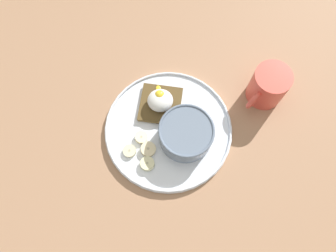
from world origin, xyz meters
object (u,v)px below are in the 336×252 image
object	(u,v)px
oatmeal_bowl	(186,134)
banana_slice_right	(147,164)
toast_slice	(160,104)
coffee_mug	(268,86)
poached_egg	(160,100)
banana_slice_left	(141,137)
banana_slice_front	(148,149)
banana_slice_back	(129,151)

from	to	relation	value
oatmeal_bowl	banana_slice_right	distance (cm)	10.69
toast_slice	coffee_mug	xyz separation A→B (cm)	(-24.54, -3.36, 2.98)
toast_slice	coffee_mug	distance (cm)	24.95
poached_egg	coffee_mug	size ratio (longest dim) A/B	0.74
banana_slice_right	poached_egg	bearing A→B (deg)	-100.75
banana_slice_left	banana_slice_right	bearing A→B (deg)	103.71
oatmeal_bowl	banana_slice_right	size ratio (longest dim) A/B	3.51
toast_slice	banana_slice_front	size ratio (longest dim) A/B	2.91
poached_egg	banana_slice_left	size ratio (longest dim) A/B	1.93
banana_slice_back	coffee_mug	world-z (taller)	coffee_mug
banana_slice_right	oatmeal_bowl	bearing A→B (deg)	-143.67
banana_slice_right	toast_slice	bearing A→B (deg)	-100.90
banana_slice_back	coffee_mug	size ratio (longest dim) A/B	0.41
coffee_mug	banana_slice_left	bearing A→B (deg)	21.63
banana_slice_left	banana_slice_back	xyz separation A→B (cm)	(2.54, 3.16, -0.10)
oatmeal_bowl	poached_egg	xyz separation A→B (cm)	(5.73, -8.04, 0.16)
oatmeal_bowl	banana_slice_right	bearing A→B (deg)	36.33
poached_egg	banana_slice_front	size ratio (longest dim) A/B	2.02
toast_slice	poached_egg	world-z (taller)	poached_egg
banana_slice_left	banana_slice_right	xyz separation A→B (cm)	(-1.48, 6.08, 0.09)
banana_slice_right	banana_slice_back	bearing A→B (deg)	-35.99
banana_slice_front	banana_slice_left	distance (cm)	3.21
banana_slice_front	banana_slice_back	distance (cm)	4.17
oatmeal_bowl	poached_egg	size ratio (longest dim) A/B	1.64
toast_slice	banana_slice_back	xyz separation A→B (cm)	(6.75, 11.20, -0.22)
banana_slice_right	banana_slice_left	bearing A→B (deg)	-76.29
banana_slice_back	coffee_mug	bearing A→B (deg)	-155.05
banana_slice_back	poached_egg	bearing A→B (deg)	-120.75
banana_slice_right	coffee_mug	bearing A→B (deg)	-147.33
banana_slice_back	banana_slice_right	size ratio (longest dim) A/B	1.18
banana_slice_left	coffee_mug	xyz separation A→B (cm)	(-28.75, -11.40, 3.10)
oatmeal_bowl	coffee_mug	size ratio (longest dim) A/B	1.21
banana_slice_front	toast_slice	bearing A→B (deg)	-103.51
banana_slice_left	coffee_mug	distance (cm)	31.08
oatmeal_bowl	toast_slice	size ratio (longest dim) A/B	1.14
banana_slice_front	banana_slice_right	distance (cm)	3.30
oatmeal_bowl	banana_slice_left	size ratio (longest dim) A/B	3.17
banana_slice_left	banana_slice_back	world-z (taller)	banana_slice_left
banana_slice_front	coffee_mug	distance (cm)	30.78
poached_egg	banana_slice_back	xyz separation A→B (cm)	(6.73, 11.32, -2.52)
poached_egg	banana_slice_front	xyz separation A→B (cm)	(2.58, 10.94, -2.37)
banana_slice_right	banana_slice_front	bearing A→B (deg)	-92.09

